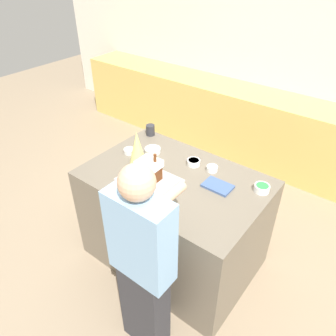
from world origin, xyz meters
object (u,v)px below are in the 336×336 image
baking_tray (149,180)px  candy_bowl_center_rear (129,151)px  person (143,265)px  candy_bowl_far_right (212,168)px  mug (150,130)px  gingerbread_house (149,170)px  candy_bowl_behind_tray (262,188)px  candy_bowl_far_left (194,162)px  decorative_tree (137,147)px  cookbook (218,186)px  candy_bowl_beside_tree (153,150)px

baking_tray → candy_bowl_center_rear: 0.45m
person → candy_bowl_center_rear: bearing=137.2°
candy_bowl_far_right → mug: size_ratio=0.89×
gingerbread_house → candy_bowl_behind_tray: size_ratio=2.05×
gingerbread_house → candy_bowl_center_rear: (-0.40, 0.20, -0.08)m
gingerbread_house → candy_bowl_far_left: (0.15, 0.39, -0.07)m
gingerbread_house → candy_bowl_center_rear: bearing=154.0°
baking_tray → mug: bearing=129.7°
candy_bowl_behind_tray → mug: mug is taller
decorative_tree → candy_bowl_center_rear: bearing=161.1°
candy_bowl_center_rear → gingerbread_house: bearing=-26.0°
candy_bowl_far_right → person: (0.12, -0.99, -0.14)m
cookbook → decorative_tree: bearing=-171.4°
gingerbread_house → mug: size_ratio=2.30×
candy_bowl_center_rear → mug: bearing=100.5°
mug → person: size_ratio=0.07×
gingerbread_house → candy_bowl_far_left: gingerbread_house is taller
baking_tray → candy_bowl_far_left: size_ratio=4.09×
candy_bowl_beside_tree → candy_bowl_behind_tray: 1.00m
gingerbread_house → candy_bowl_behind_tray: 0.86m
gingerbread_house → person: size_ratio=0.15×
cookbook → mug: bearing=161.5°
gingerbread_house → candy_bowl_behind_tray: gingerbread_house is taller
candy_bowl_far_right → gingerbread_house: bearing=-127.7°
baking_tray → candy_bowl_beside_tree: size_ratio=3.23×
candy_bowl_behind_tray → person: 1.05m
person → candy_bowl_far_right: bearing=96.6°
candy_bowl_center_rear → cookbook: bearing=3.7°
mug → candy_bowl_far_right: bearing=-11.0°
gingerbread_house → person: 0.75m
candy_bowl_behind_tray → candy_bowl_center_rear: bearing=-169.4°
candy_bowl_beside_tree → person: 1.15m
gingerbread_house → cookbook: size_ratio=1.08×
gingerbread_house → cookbook: bearing=28.5°
cookbook → person: 0.84m
cookbook → mug: mug is taller
candy_bowl_beside_tree → cookbook: (0.71, -0.08, -0.01)m
cookbook → gingerbread_house: bearing=-151.5°
baking_tray → cookbook: 0.53m
person → gingerbread_house: bearing=126.9°
candy_bowl_beside_tree → candy_bowl_center_rear: size_ratio=1.46×
candy_bowl_center_rear → candy_bowl_behind_tray: bearing=10.6°
candy_bowl_behind_tray → mug: 1.23m
mug → person: (0.90, -1.14, -0.17)m
candy_bowl_behind_tray → decorative_tree: bearing=-165.1°
candy_bowl_far_left → person: bearing=-73.6°
candy_bowl_beside_tree → candy_bowl_far_right: size_ratio=1.54×
decorative_tree → mug: (-0.22, 0.42, -0.09)m
gingerbread_house → candy_bowl_far_right: 0.52m
candy_bowl_beside_tree → cookbook: 0.72m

